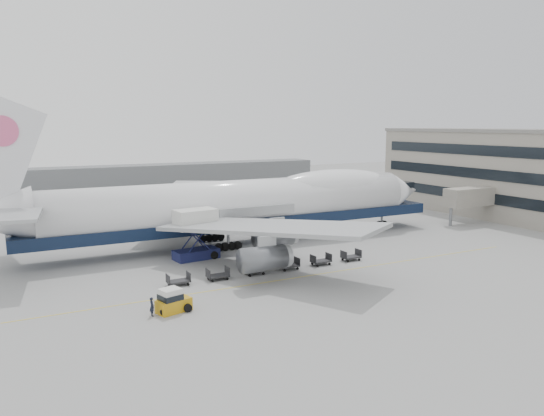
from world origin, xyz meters
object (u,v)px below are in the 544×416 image
catering_truck (196,231)px  baggage_tug (172,301)px  ground_worker (152,307)px  airliner (244,203)px

catering_truck → baggage_tug: 18.91m
baggage_tug → ground_worker: (-1.88, -0.17, -0.11)m
baggage_tug → airliner: bearing=37.0°
catering_truck → baggage_tug: catering_truck is taller
airliner → catering_truck: size_ratio=10.82×
baggage_tug → ground_worker: size_ratio=1.93×
baggage_tug → ground_worker: baggage_tug is taller
baggage_tug → ground_worker: 1.89m
catering_truck → ground_worker: size_ratio=3.65×
catering_truck → ground_worker: catering_truck is taller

